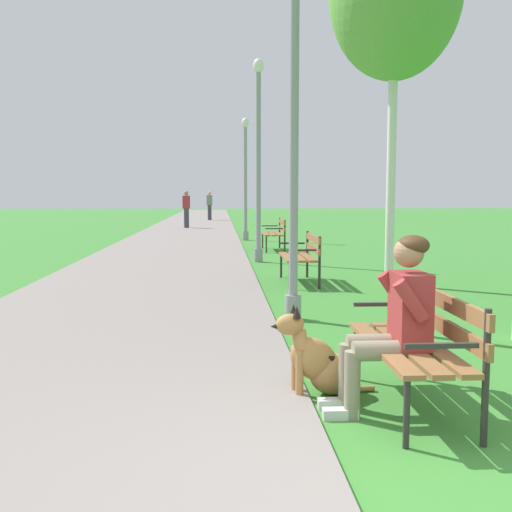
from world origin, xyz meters
TOP-DOWN VIEW (x-y plane):
  - ground_plane at (0.00, 0.00)m, footprint 120.00×120.00m
  - paved_path at (-2.20, 24.00)m, footprint 3.80×60.00m
  - park_bench_near at (0.46, 1.35)m, footprint 0.55×1.50m
  - park_bench_mid at (0.46, 7.57)m, footprint 0.55×1.50m
  - park_bench_far at (0.55, 13.64)m, footprint 0.55×1.50m
  - person_seated_on_near_bench at (0.25, 1.28)m, footprint 0.74×0.49m
  - dog_shepherd at (-0.20, 1.67)m, footprint 0.83×0.34m
  - lamp_post_near at (-0.06, 4.52)m, footprint 0.24×0.24m
  - lamp_post_mid at (-0.09, 10.87)m, footprint 0.24×0.24m
  - lamp_post_far at (-0.10, 17.33)m, footprint 0.24×0.24m
  - pedestrian_distant at (-2.40, 24.24)m, footprint 0.32×0.22m
  - pedestrian_further_distant at (-1.51, 32.16)m, footprint 0.32×0.22m

SIDE VIEW (x-z plane):
  - ground_plane at x=0.00m, z-range 0.00..0.00m
  - paved_path at x=-2.20m, z-range 0.00..0.04m
  - dog_shepherd at x=-0.20m, z-range -0.09..0.61m
  - park_bench_near at x=0.46m, z-range 0.09..0.94m
  - park_bench_mid at x=0.46m, z-range 0.09..0.94m
  - park_bench_far at x=0.55m, z-range 0.09..0.94m
  - person_seated_on_near_bench at x=0.25m, z-range 0.06..1.31m
  - pedestrian_distant at x=-2.40m, z-range 0.02..1.67m
  - pedestrian_further_distant at x=-1.51m, z-range 0.02..1.67m
  - lamp_post_far at x=-0.10m, z-range 0.07..4.04m
  - lamp_post_mid at x=-0.09m, z-range 0.08..4.54m
  - lamp_post_near at x=-0.06m, z-range 0.08..4.59m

